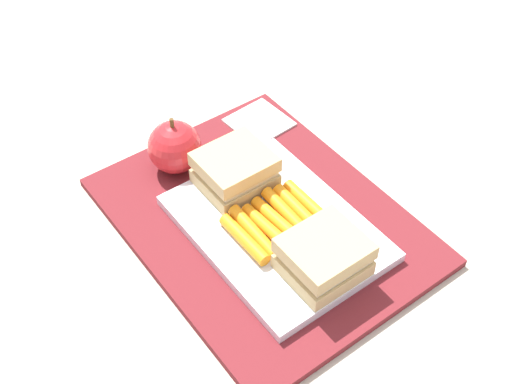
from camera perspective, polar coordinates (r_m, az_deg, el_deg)
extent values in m
plane|color=#B7AD99|center=(0.77, 0.56, -2.72)|extent=(2.40, 2.40, 0.00)
cube|color=maroon|center=(0.76, 0.56, -2.47)|extent=(0.36, 0.28, 0.01)
cube|color=white|center=(0.74, 1.73, -3.07)|extent=(0.23, 0.17, 0.01)
cube|color=tan|center=(0.69, 5.73, -6.18)|extent=(0.07, 0.08, 0.02)
cube|color=beige|center=(0.68, 5.81, -5.52)|extent=(0.07, 0.07, 0.01)
cube|color=tan|center=(0.67, 5.89, -4.83)|extent=(0.07, 0.08, 0.02)
cube|color=tan|center=(0.77, -1.79, 1.18)|extent=(0.07, 0.08, 0.02)
cube|color=beige|center=(0.76, -1.81, 1.87)|extent=(0.07, 0.07, 0.01)
cube|color=tan|center=(0.75, -1.83, 2.57)|extent=(0.07, 0.08, 0.02)
cylinder|color=orange|center=(0.75, 4.48, -1.00)|extent=(0.08, 0.01, 0.01)
cylinder|color=orange|center=(0.74, 3.61, -1.47)|extent=(0.08, 0.01, 0.02)
cylinder|color=orange|center=(0.74, 2.60, -1.78)|extent=(0.08, 0.01, 0.02)
cylinder|color=orange|center=(0.73, 1.71, -2.36)|extent=(0.08, 0.01, 0.02)
cylinder|color=orange|center=(0.72, 0.86, -2.99)|extent=(0.08, 0.01, 0.02)
cylinder|color=orange|center=(0.72, -0.23, -3.40)|extent=(0.08, 0.01, 0.02)
cylinder|color=orange|center=(0.71, -1.00, -4.05)|extent=(0.08, 0.01, 0.02)
sphere|color=red|center=(0.80, -6.96, 3.83)|extent=(0.06, 0.06, 0.06)
cylinder|color=brown|center=(0.78, -7.21, 5.86)|extent=(0.01, 0.01, 0.01)
cube|color=white|center=(0.88, 0.27, 5.98)|extent=(0.07, 0.07, 0.00)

